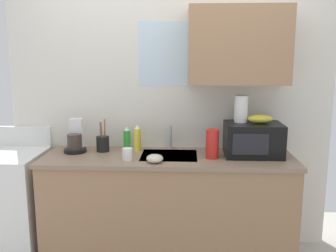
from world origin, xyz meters
TOP-DOWN VIEW (x-y plane):
  - kitchen_wall_assembly at (0.10, 0.31)m, footprint 2.83×0.42m
  - counter_unit at (0.00, 0.00)m, footprint 2.06×0.63m
  - sink_faucet at (0.01, 0.24)m, footprint 0.03×0.03m
  - stove_range at (-1.38, 0.00)m, footprint 0.60×0.60m
  - microwave at (0.70, 0.05)m, footprint 0.46×0.35m
  - banana_bunch at (0.75, 0.05)m, footprint 0.20×0.11m
  - paper_towel_roll at (0.60, 0.10)m, footprint 0.11×0.11m
  - coffee_maker at (-0.80, 0.11)m, footprint 0.19×0.21m
  - dish_soap_bottle_yellow at (-0.27, 0.15)m, footprint 0.06×0.06m
  - dish_soap_bottle_green at (-0.37, 0.21)m, footprint 0.06×0.06m
  - cereal_canister at (0.36, -0.05)m, footprint 0.10×0.10m
  - mug_white at (-0.31, -0.14)m, footprint 0.08×0.08m
  - utensil_crock at (-0.57, 0.12)m, footprint 0.11×0.11m
  - small_bowl at (-0.09, -0.20)m, footprint 0.13×0.13m

SIDE VIEW (x-z plane):
  - stove_range at x=-1.38m, z-range -0.08..1.00m
  - counter_unit at x=0.00m, z-range 0.01..0.91m
  - small_bowl at x=-0.09m, z-range 0.90..0.96m
  - mug_white at x=-0.31m, z-range 0.90..0.99m
  - utensil_crock at x=-0.57m, z-range 0.83..1.11m
  - dish_soap_bottle_green at x=-0.37m, z-range 0.89..1.10m
  - sink_faucet at x=0.01m, z-range 0.90..1.11m
  - coffee_maker at x=-0.80m, z-range 0.86..1.14m
  - dish_soap_bottle_yellow at x=-0.27m, z-range 0.89..1.12m
  - cereal_canister at x=0.36m, z-range 0.90..1.13m
  - microwave at x=0.70m, z-range 0.90..1.17m
  - banana_bunch at x=0.75m, z-range 1.17..1.24m
  - paper_towel_roll at x=0.60m, z-range 1.17..1.39m
  - kitchen_wall_assembly at x=0.10m, z-range 0.10..2.60m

